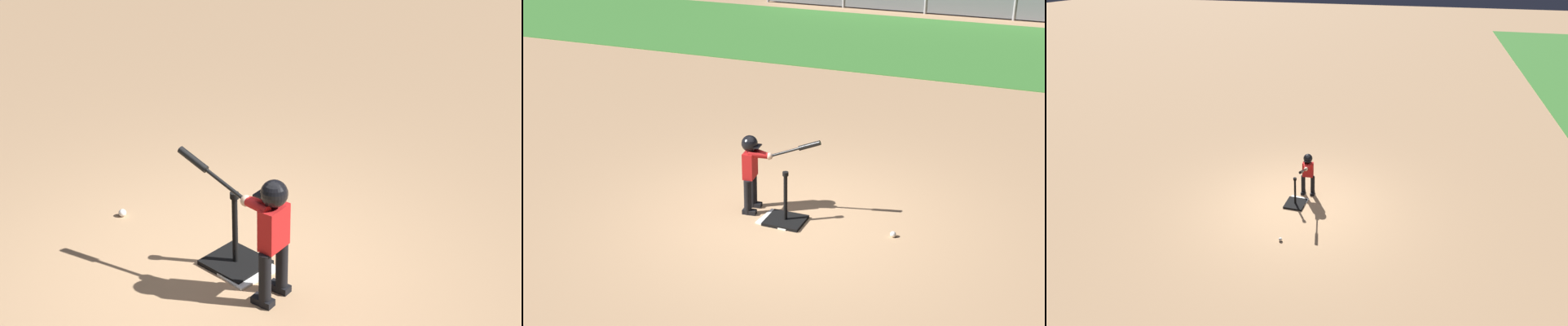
# 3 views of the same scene
# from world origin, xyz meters

# --- Properties ---
(ground_plane) EXTENTS (90.00, 90.00, 0.00)m
(ground_plane) POSITION_xyz_m (0.00, 0.00, 0.00)
(ground_plane) COLOR tan
(grass_outfield_strip) EXTENTS (56.00, 6.23, 0.02)m
(grass_outfield_strip) POSITION_xyz_m (0.00, 10.12, 0.01)
(grass_outfield_strip) COLOR #3D7F33
(grass_outfield_strip) RESTS_ON ground_plane
(home_plate) EXTENTS (0.48, 0.48, 0.02)m
(home_plate) POSITION_xyz_m (-0.15, -0.07, 0.01)
(home_plate) COLOR white
(home_plate) RESTS_ON ground_plane
(batting_tee) EXTENTS (0.49, 0.44, 0.70)m
(batting_tee) POSITION_xyz_m (-0.05, -0.08, 0.08)
(batting_tee) COLOR black
(batting_tee) RESTS_ON ground_plane
(batter_child) EXTENTS (1.04, 0.34, 1.09)m
(batter_child) POSITION_xyz_m (-0.56, 0.07, 0.67)
(batter_child) COLOR black
(batter_child) RESTS_ON ground_plane
(baseball) EXTENTS (0.07, 0.07, 0.07)m
(baseball) POSITION_xyz_m (1.33, 0.05, 0.04)
(baseball) COLOR white
(baseball) RESTS_ON ground_plane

